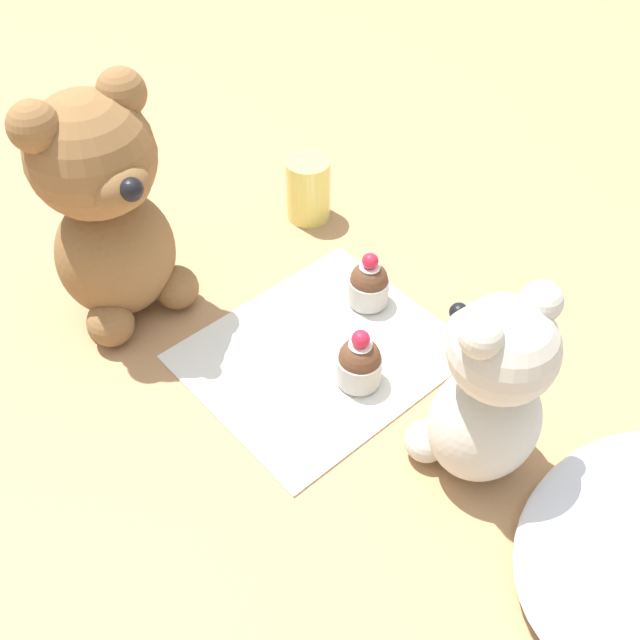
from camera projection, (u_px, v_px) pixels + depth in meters
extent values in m
plane|color=tan|center=(320.00, 355.00, 0.82)|extent=(4.00, 4.00, 0.00)
cube|color=silver|center=(320.00, 353.00, 0.82)|extent=(0.27, 0.23, 0.01)
ellipsoid|color=beige|center=(484.00, 422.00, 0.68)|extent=(0.12, 0.11, 0.12)
sphere|color=beige|center=(503.00, 350.00, 0.61)|extent=(0.09, 0.09, 0.09)
ellipsoid|color=beige|center=(471.00, 328.00, 0.64)|extent=(0.05, 0.04, 0.04)
sphere|color=black|center=(459.00, 312.00, 0.64)|extent=(0.02, 0.02, 0.02)
sphere|color=beige|center=(541.00, 302.00, 0.60)|extent=(0.04, 0.04, 0.04)
sphere|color=beige|center=(481.00, 337.00, 0.57)|extent=(0.04, 0.04, 0.04)
sphere|color=beige|center=(480.00, 407.00, 0.75)|extent=(0.04, 0.04, 0.04)
sphere|color=beige|center=(426.00, 441.00, 0.72)|extent=(0.04, 0.04, 0.04)
ellipsoid|color=olive|center=(117.00, 253.00, 0.82)|extent=(0.13, 0.12, 0.15)
sphere|color=olive|center=(91.00, 155.00, 0.73)|extent=(0.13, 0.13, 0.13)
ellipsoid|color=olive|center=(120.00, 185.00, 0.71)|extent=(0.06, 0.05, 0.05)
sphere|color=black|center=(131.00, 189.00, 0.69)|extent=(0.02, 0.02, 0.02)
sphere|color=olive|center=(34.00, 127.00, 0.67)|extent=(0.05, 0.05, 0.05)
sphere|color=olive|center=(121.00, 92.00, 0.72)|extent=(0.05, 0.05, 0.05)
sphere|color=olive|center=(111.00, 324.00, 0.82)|extent=(0.05, 0.05, 0.05)
sphere|color=olive|center=(177.00, 287.00, 0.86)|extent=(0.05, 0.05, 0.05)
cylinder|color=#B2ADA3|center=(359.00, 368.00, 0.78)|extent=(0.05, 0.05, 0.03)
sphere|color=brown|center=(360.00, 358.00, 0.77)|extent=(0.04, 0.04, 0.04)
cylinder|color=white|center=(360.00, 345.00, 0.75)|extent=(0.02, 0.02, 0.00)
sphere|color=red|center=(361.00, 339.00, 0.75)|extent=(0.02, 0.02, 0.02)
cylinder|color=#B2ADA3|center=(368.00, 290.00, 0.86)|extent=(0.05, 0.05, 0.03)
sphere|color=brown|center=(369.00, 280.00, 0.85)|extent=(0.04, 0.04, 0.04)
cylinder|color=white|center=(370.00, 267.00, 0.83)|extent=(0.02, 0.02, 0.00)
sphere|color=red|center=(370.00, 261.00, 0.83)|extent=(0.02, 0.02, 0.02)
cylinder|color=#EADB66|center=(308.00, 189.00, 0.96)|extent=(0.06, 0.06, 0.09)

